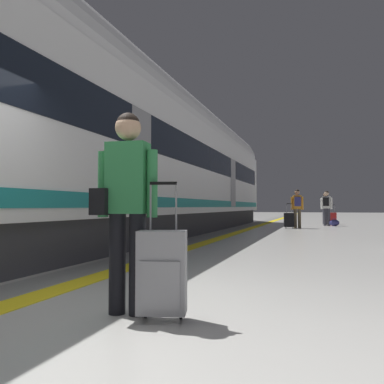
{
  "coord_description": "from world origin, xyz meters",
  "views": [
    {
      "loc": [
        2.19,
        -2.89,
        0.9
      ],
      "look_at": [
        -0.18,
        4.38,
        1.18
      ],
      "focal_mm": 36.61,
      "sensor_mm": 36.0,
      "label": 1
    }
  ],
  "objects_px": {
    "traveller_foreground": "(126,197)",
    "passenger_mid": "(326,206)",
    "passenger_near": "(297,205)",
    "duffel_bag_far": "(334,223)",
    "suitcase_near": "(289,220)",
    "rolling_suitcase_foreground": "(162,272)",
    "high_speed_train": "(156,156)",
    "passenger_far": "(327,205)",
    "suitcase_mid": "(333,218)"
  },
  "relations": [
    {
      "from": "rolling_suitcase_foreground",
      "to": "high_speed_train",
      "type": "bearing_deg",
      "value": 113.68
    },
    {
      "from": "traveller_foreground",
      "to": "suitcase_mid",
      "type": "relative_size",
      "value": 1.71
    },
    {
      "from": "rolling_suitcase_foreground",
      "to": "passenger_mid",
      "type": "relative_size",
      "value": 0.68
    },
    {
      "from": "duffel_bag_far",
      "to": "passenger_near",
      "type": "bearing_deg",
      "value": -121.81
    },
    {
      "from": "rolling_suitcase_foreground",
      "to": "passenger_mid",
      "type": "distance_m",
      "value": 18.06
    },
    {
      "from": "passenger_far",
      "to": "high_speed_train",
      "type": "bearing_deg",
      "value": -123.66
    },
    {
      "from": "suitcase_near",
      "to": "suitcase_mid",
      "type": "height_order",
      "value": "suitcase_near"
    },
    {
      "from": "passenger_far",
      "to": "passenger_near",
      "type": "bearing_deg",
      "value": -115.02
    },
    {
      "from": "high_speed_train",
      "to": "duffel_bag_far",
      "type": "xyz_separation_m",
      "value": [
        5.59,
        7.79,
        -2.35
      ]
    },
    {
      "from": "passenger_mid",
      "to": "passenger_far",
      "type": "xyz_separation_m",
      "value": [
        0.02,
        -1.56,
        0.03
      ]
    },
    {
      "from": "passenger_near",
      "to": "rolling_suitcase_foreground",
      "type": "bearing_deg",
      "value": -91.36
    },
    {
      "from": "traveller_foreground",
      "to": "passenger_mid",
      "type": "bearing_deg",
      "value": 84.04
    },
    {
      "from": "passenger_near",
      "to": "duffel_bag_far",
      "type": "relative_size",
      "value": 3.66
    },
    {
      "from": "suitcase_mid",
      "to": "high_speed_train",
      "type": "bearing_deg",
      "value": -120.73
    },
    {
      "from": "passenger_near",
      "to": "passenger_far",
      "type": "xyz_separation_m",
      "value": [
        1.2,
        2.56,
        0.01
      ]
    },
    {
      "from": "suitcase_mid",
      "to": "duffel_bag_far",
      "type": "xyz_separation_m",
      "value": [
        0.03,
        -1.56,
        -0.18
      ]
    },
    {
      "from": "suitcase_mid",
      "to": "rolling_suitcase_foreground",
      "type": "bearing_deg",
      "value": -95.82
    },
    {
      "from": "suitcase_mid",
      "to": "passenger_far",
      "type": "height_order",
      "value": "passenger_far"
    },
    {
      "from": "duffel_bag_far",
      "to": "high_speed_train",
      "type": "bearing_deg",
      "value": -125.64
    },
    {
      "from": "rolling_suitcase_foreground",
      "to": "suitcase_near",
      "type": "height_order",
      "value": "rolling_suitcase_foreground"
    },
    {
      "from": "suitcase_near",
      "to": "suitcase_mid",
      "type": "bearing_deg",
      "value": 66.84
    },
    {
      "from": "rolling_suitcase_foreground",
      "to": "suitcase_mid",
      "type": "relative_size",
      "value": 1.11
    },
    {
      "from": "rolling_suitcase_foreground",
      "to": "suitcase_mid",
      "type": "height_order",
      "value": "rolling_suitcase_foreground"
    },
    {
      "from": "traveller_foreground",
      "to": "passenger_far",
      "type": "relative_size",
      "value": 1.04
    },
    {
      "from": "high_speed_train",
      "to": "suitcase_mid",
      "type": "bearing_deg",
      "value": 59.27
    },
    {
      "from": "passenger_near",
      "to": "passenger_far",
      "type": "height_order",
      "value": "passenger_far"
    },
    {
      "from": "suitcase_mid",
      "to": "passenger_far",
      "type": "xyz_separation_m",
      "value": [
        -0.3,
        -1.45,
        0.64
      ]
    },
    {
      "from": "rolling_suitcase_foreground",
      "to": "duffel_bag_far",
      "type": "xyz_separation_m",
      "value": [
        1.85,
        16.31,
        -0.23
      ]
    },
    {
      "from": "rolling_suitcase_foreground",
      "to": "duffel_bag_far",
      "type": "distance_m",
      "value": 16.42
    },
    {
      "from": "passenger_mid",
      "to": "rolling_suitcase_foreground",
      "type": "bearing_deg",
      "value": -94.77
    },
    {
      "from": "rolling_suitcase_foreground",
      "to": "suitcase_near",
      "type": "xyz_separation_m",
      "value": [
        0.01,
        13.63,
        -0.04
      ]
    },
    {
      "from": "traveller_foreground",
      "to": "passenger_near",
      "type": "distance_m",
      "value": 13.8
    },
    {
      "from": "suitcase_near",
      "to": "passenger_mid",
      "type": "distance_m",
      "value": 4.64
    },
    {
      "from": "high_speed_train",
      "to": "passenger_near",
      "type": "relative_size",
      "value": 16.55
    },
    {
      "from": "traveller_foreground",
      "to": "duffel_bag_far",
      "type": "distance_m",
      "value": 16.4
    },
    {
      "from": "rolling_suitcase_foreground",
      "to": "passenger_far",
      "type": "relative_size",
      "value": 0.67
    },
    {
      "from": "traveller_foreground",
      "to": "passenger_mid",
      "type": "relative_size",
      "value": 1.04
    },
    {
      "from": "passenger_mid",
      "to": "suitcase_near",
      "type": "bearing_deg",
      "value": -108.97
    },
    {
      "from": "passenger_near",
      "to": "suitcase_mid",
      "type": "height_order",
      "value": "passenger_near"
    },
    {
      "from": "rolling_suitcase_foreground",
      "to": "passenger_far",
      "type": "height_order",
      "value": "passenger_far"
    },
    {
      "from": "passenger_near",
      "to": "passenger_mid",
      "type": "bearing_deg",
      "value": 74.11
    },
    {
      "from": "passenger_far",
      "to": "duffel_bag_far",
      "type": "xyz_separation_m",
      "value": [
        0.32,
        -0.11,
        -0.82
      ]
    },
    {
      "from": "traveller_foreground",
      "to": "suitcase_near",
      "type": "bearing_deg",
      "value": 88.43
    },
    {
      "from": "high_speed_train",
      "to": "suitcase_mid",
      "type": "xyz_separation_m",
      "value": [
        5.56,
        9.35,
        -2.17
      ]
    },
    {
      "from": "rolling_suitcase_foreground",
      "to": "duffel_bag_far",
      "type": "bearing_deg",
      "value": 83.54
    },
    {
      "from": "high_speed_train",
      "to": "rolling_suitcase_foreground",
      "type": "bearing_deg",
      "value": -66.32
    },
    {
      "from": "suitcase_mid",
      "to": "passenger_far",
      "type": "distance_m",
      "value": 1.61
    },
    {
      "from": "high_speed_train",
      "to": "passenger_near",
      "type": "distance_m",
      "value": 6.89
    },
    {
      "from": "high_speed_train",
      "to": "duffel_bag_far",
      "type": "height_order",
      "value": "high_speed_train"
    },
    {
      "from": "traveller_foreground",
      "to": "duffel_bag_far",
      "type": "bearing_deg",
      "value": 82.23
    }
  ]
}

